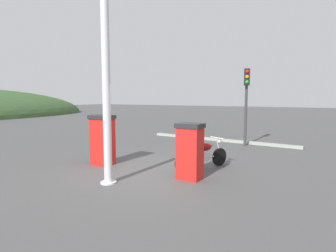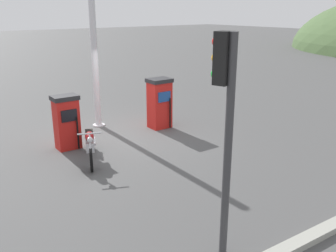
{
  "view_description": "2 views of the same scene",
  "coord_description": "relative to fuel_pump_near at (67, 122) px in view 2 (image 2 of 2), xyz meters",
  "views": [
    {
      "loc": [
        -6.47,
        -4.67,
        2.15
      ],
      "look_at": [
        1.14,
        -0.16,
        1.23
      ],
      "focal_mm": 29.3,
      "sensor_mm": 36.0,
      "label": 1
    },
    {
      "loc": [
        9.17,
        -5.13,
        3.68
      ],
      "look_at": [
        1.64,
        0.59,
        0.66
      ],
      "focal_mm": 39.44,
      "sensor_mm": 36.0,
      "label": 2
    }
  ],
  "objects": [
    {
      "name": "ground_plane",
      "position": [
        0.08,
        1.55,
        -0.76
      ],
      "size": [
        120.0,
        120.0,
        0.0
      ],
      "primitive_type": "plane",
      "color": "#4C4C4C"
    },
    {
      "name": "roadside_traffic_light",
      "position": [
        5.76,
        0.08,
        1.58
      ],
      "size": [
        0.4,
        0.29,
        3.4
      ],
      "color": "#38383A",
      "rests_on": "ground"
    },
    {
      "name": "road_edge_kerb",
      "position": [
        6.5,
        1.55,
        -0.7
      ],
      "size": [
        0.78,
        7.61,
        0.12
      ],
      "color": "#9E9E93",
      "rests_on": "ground"
    },
    {
      "name": "canopy_support_pole",
      "position": [
        -1.36,
        1.61,
        1.56
      ],
      "size": [
        0.4,
        0.4,
        4.79
      ],
      "color": "silver",
      "rests_on": "ground"
    },
    {
      "name": "fuel_pump_far",
      "position": [
        -0.0,
        3.11,
        0.06
      ],
      "size": [
        0.63,
        0.73,
        1.6
      ],
      "color": "red",
      "rests_on": "ground"
    },
    {
      "name": "fuel_pump_near",
      "position": [
        0.0,
        0.0,
        0.0
      ],
      "size": [
        0.55,
        0.69,
        1.49
      ],
      "color": "red",
      "rests_on": "ground"
    },
    {
      "name": "motorcycle_near_pump",
      "position": [
        1.14,
        0.11,
        -0.31
      ],
      "size": [
        1.87,
        0.98,
        0.92
      ],
      "color": "black",
      "rests_on": "ground"
    }
  ]
}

